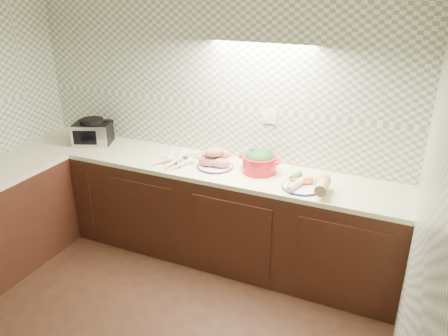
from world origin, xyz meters
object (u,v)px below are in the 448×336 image
at_px(onion_bowl, 217,157).
at_px(veg_plate, 311,182).
at_px(dutch_oven, 259,161).
at_px(parsnip_pile, 171,159).
at_px(toaster_oven, 93,132).
at_px(sweet_potato_plate, 215,160).

bearing_deg(onion_bowl, veg_plate, -13.12).
distance_m(onion_bowl, veg_plate, 0.93).
bearing_deg(dutch_oven, veg_plate, -11.59).
relative_size(onion_bowl, dutch_oven, 0.38).
bearing_deg(veg_plate, parsnip_pile, 178.96).
bearing_deg(parsnip_pile, dutch_oven, 8.63).
bearing_deg(toaster_oven, veg_plate, -25.29).
xyz_separation_m(sweet_potato_plate, dutch_oven, (0.38, 0.05, 0.03)).
height_order(dutch_oven, veg_plate, dutch_oven).
bearing_deg(parsnip_pile, onion_bowl, 27.34).
xyz_separation_m(dutch_oven, veg_plate, (0.48, -0.14, -0.04)).
relative_size(toaster_oven, dutch_oven, 1.18).
height_order(toaster_oven, onion_bowl, toaster_oven).
height_order(toaster_oven, dutch_oven, toaster_oven).
xyz_separation_m(onion_bowl, veg_plate, (0.91, -0.21, 0.01)).
bearing_deg(onion_bowl, dutch_oven, -9.01).
xyz_separation_m(onion_bowl, dutch_oven, (0.43, -0.07, 0.06)).
height_order(toaster_oven, veg_plate, toaster_oven).
relative_size(sweet_potato_plate, onion_bowl, 2.31).
distance_m(parsnip_pile, sweet_potato_plate, 0.41).
relative_size(sweet_potato_plate, veg_plate, 0.82).
distance_m(toaster_oven, dutch_oven, 1.74).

